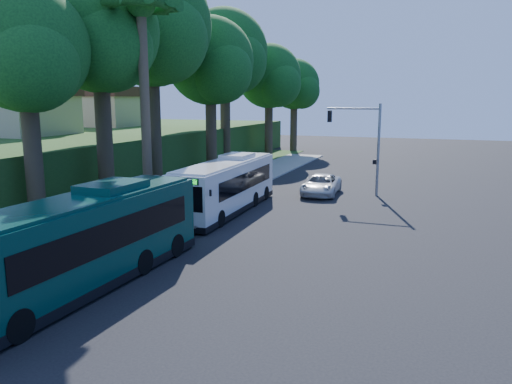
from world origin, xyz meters
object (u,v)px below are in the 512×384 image
at_px(white_bus, 227,185).
at_px(pickup, 321,185).
at_px(bus_shelter, 149,191).
at_px(teal_bus, 81,241).

height_order(white_bus, pickup, white_bus).
relative_size(bus_shelter, pickup, 0.58).
bearing_deg(teal_bus, bus_shelter, 110.73).
bearing_deg(teal_bus, white_bus, 92.57).
bearing_deg(bus_shelter, pickup, 56.13).
distance_m(white_bus, teal_bus, 14.51).
relative_size(white_bus, teal_bus, 0.92).
bearing_deg(pickup, white_bus, -122.50).
height_order(bus_shelter, pickup, bus_shelter).
distance_m(bus_shelter, teal_bus, 11.22).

